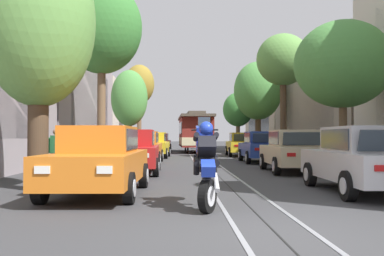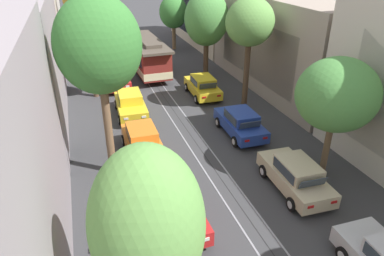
{
  "view_description": "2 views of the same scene",
  "coord_description": "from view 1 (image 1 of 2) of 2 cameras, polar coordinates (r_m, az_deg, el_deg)",
  "views": [
    {
      "loc": [
        -1.36,
        -5.76,
        1.36
      ],
      "look_at": [
        -0.62,
        17.3,
        1.79
      ],
      "focal_mm": 39.43,
      "sensor_mm": 36.0,
      "label": 1
    },
    {
      "loc": [
        -5.9,
        -1.53,
        10.17
      ],
      "look_at": [
        0.0,
        16.36,
        0.62
      ],
      "focal_mm": 33.03,
      "sensor_mm": 36.0,
      "label": 2
    }
  ],
  "objects": [
    {
      "name": "parked_car_blue_mid_right",
      "position": [
        21.96,
        9.35,
        -2.52
      ],
      "size": [
        2.04,
        4.38,
        1.58
      ],
      "color": "#233D93",
      "rests_on": "ground"
    },
    {
      "name": "building_facade_left",
      "position": [
        29.33,
        -18.55,
        3.83
      ],
      "size": [
        5.78,
        49.03,
        8.4
      ],
      "color": "gray",
      "rests_on": "ground"
    },
    {
      "name": "parked_car_orange_mid_left",
      "position": [
        21.2,
        -6.77,
        -2.58
      ],
      "size": [
        2.02,
        4.37,
        1.58
      ],
      "color": "orange",
      "rests_on": "ground"
    },
    {
      "name": "parked_car_silver_near_right",
      "position": [
        10.88,
        22.18,
        -3.94
      ],
      "size": [
        2.04,
        4.38,
        1.58
      ],
      "color": "#B7B7BC",
      "rests_on": "ground"
    },
    {
      "name": "parked_car_red_sixth_left",
      "position": [
        37.36,
        -4.44,
        -1.94
      ],
      "size": [
        2.09,
        4.4,
        1.58
      ],
      "color": "red",
      "rests_on": "ground"
    },
    {
      "name": "fire_hydrant",
      "position": [
        14.59,
        -14.0,
        -4.72
      ],
      "size": [
        0.4,
        0.22,
        0.84
      ],
      "color": "#B2B2B7",
      "rests_on": "ground"
    },
    {
      "name": "street_tree_kerb_left_mid",
      "position": [
        31.13,
        -8.47,
        3.95
      ],
      "size": [
        2.66,
        2.16,
        6.18
      ],
      "color": "brown",
      "rests_on": "ground"
    },
    {
      "name": "parked_car_yellow_fourth_right",
      "position": [
        28.61,
        6.72,
        -2.19
      ],
      "size": [
        2.1,
        4.41,
        1.58
      ],
      "color": "gold",
      "rests_on": "ground"
    },
    {
      "name": "building_facade_right",
      "position": [
        29.35,
        19.26,
        4.23
      ],
      "size": [
        4.21,
        49.03,
        9.19
      ],
      "color": "beige",
      "rests_on": "ground"
    },
    {
      "name": "motorcycle_with_rider",
      "position": [
        7.92,
        1.87,
        -4.31
      ],
      "size": [
        0.52,
        1.87,
        1.73
      ],
      "color": "black",
      "rests_on": "ground"
    },
    {
      "name": "street_tree_kerb_left_near",
      "position": [
        11.62,
        -20.0,
        13.16
      ],
      "size": [
        2.82,
        2.75,
        6.45
      ],
      "color": "#4C3826",
      "rests_on": "ground"
    },
    {
      "name": "street_tree_kerb_right_mid",
      "position": [
        26.44,
        12.22,
        8.85
      ],
      "size": [
        3.22,
        3.01,
        7.56
      ],
      "color": "#4C3826",
      "rests_on": "ground"
    },
    {
      "name": "street_tree_kerb_left_fourth",
      "position": [
        40.94,
        -7.14,
        5.74
      ],
      "size": [
        2.87,
        2.73,
        8.21
      ],
      "color": "brown",
      "rests_on": "ground"
    },
    {
      "name": "parked_car_yellow_fourth_left",
      "position": [
        26.59,
        -5.25,
        -2.28
      ],
      "size": [
        2.12,
        4.41,
        1.58
      ],
      "color": "gold",
      "rests_on": "ground"
    },
    {
      "name": "pedestrian_on_left_pavement",
      "position": [
        14.51,
        -17.89,
        -2.82
      ],
      "size": [
        0.55,
        0.41,
        1.6
      ],
      "color": "black",
      "rests_on": "ground"
    },
    {
      "name": "street_tree_kerb_right_second",
      "position": [
        17.98,
        19.7,
        8.07
      ],
      "size": [
        3.83,
        3.72,
        5.96
      ],
      "color": "brown",
      "rests_on": "ground"
    },
    {
      "name": "parked_car_red_second_left",
      "position": [
        15.47,
        -8.03,
        -3.14
      ],
      "size": [
        2.07,
        4.39,
        1.58
      ],
      "color": "red",
      "rests_on": "ground"
    },
    {
      "name": "cable_car_trolley",
      "position": [
        34.92,
        0.39,
        -0.58
      ],
      "size": [
        2.81,
        9.17,
        3.28
      ],
      "color": "maroon",
      "rests_on": "ground"
    },
    {
      "name": "trolley_track_rails",
      "position": [
        28.49,
        0.9,
        -3.8
      ],
      "size": [
        1.14,
        57.33,
        0.01
      ],
      "color": "gray",
      "rests_on": "ground"
    },
    {
      "name": "street_tree_kerb_right_far",
      "position": [
        43.46,
        6.23,
        2.45
      ],
      "size": [
        3.08,
        3.08,
        5.82
      ],
      "color": "brown",
      "rests_on": "ground"
    },
    {
      "name": "parked_car_beige_second_right",
      "position": [
        16.23,
        13.49,
        -3.02
      ],
      "size": [
        2.1,
        4.4,
        1.58
      ],
      "color": "#C1B28E",
      "rests_on": "ground"
    },
    {
      "name": "parked_car_orange_near_left",
      "position": [
        10.0,
        -12.41,
        -4.25
      ],
      "size": [
        2.07,
        4.39,
        1.58
      ],
      "color": "orange",
      "rests_on": "ground"
    },
    {
      "name": "ground_plane",
      "position": [
        25.56,
        1.22,
        -4.13
      ],
      "size": [
        160.0,
        160.0,
        0.0
      ],
      "primitive_type": "plane",
      "color": "#38383A"
    },
    {
      "name": "street_tree_kerb_left_second",
      "position": [
        20.85,
        -12.11,
        13.0
      ],
      "size": [
        3.8,
        3.06,
        8.67
      ],
      "color": "brown",
      "rests_on": "ground"
    },
    {
      "name": "street_tree_kerb_right_fourth",
      "position": [
        33.88,
        8.9,
        4.95
      ],
      "size": [
        3.81,
        3.43,
        7.26
      ],
      "color": "#4C3826",
      "rests_on": "ground"
    },
    {
      "name": "parked_car_red_fifth_left",
      "position": [
        32.44,
        -4.98,
        -2.06
      ],
      "size": [
        2.01,
        4.36,
        1.58
      ],
      "color": "red",
      "rests_on": "ground"
    }
  ]
}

